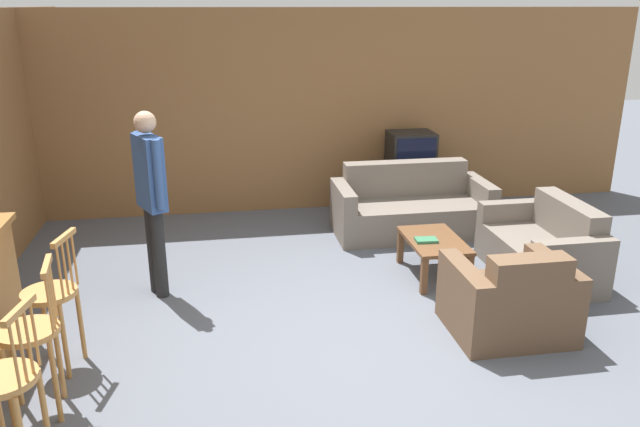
# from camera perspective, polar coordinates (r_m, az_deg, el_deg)

# --- Properties ---
(ground_plane) EXTENTS (24.00, 24.00, 0.00)m
(ground_plane) POSITION_cam_1_polar(r_m,az_deg,el_deg) (5.19, 3.13, -11.96)
(ground_plane) COLOR #565B66
(wall_back) EXTENTS (9.40, 0.08, 2.60)m
(wall_back) POSITION_cam_1_polar(r_m,az_deg,el_deg) (8.21, -2.40, 9.24)
(wall_back) COLOR olive
(wall_back) RESTS_ON ground_plane
(bar_chair_near) EXTENTS (0.47, 0.47, 1.08)m
(bar_chair_near) POSITION_cam_1_polar(r_m,az_deg,el_deg) (4.10, -26.76, -14.14)
(bar_chair_near) COLOR #B77F42
(bar_chair_near) RESTS_ON ground_plane
(bar_chair_mid) EXTENTS (0.44, 0.44, 1.08)m
(bar_chair_mid) POSITION_cam_1_polar(r_m,az_deg,el_deg) (4.56, -24.83, -10.43)
(bar_chair_mid) COLOR #B77F42
(bar_chair_mid) RESTS_ON ground_plane
(bar_chair_far) EXTENTS (0.48, 0.48, 1.08)m
(bar_chair_far) POSITION_cam_1_polar(r_m,az_deg,el_deg) (5.04, -23.28, -7.37)
(bar_chair_far) COLOR #B77F42
(bar_chair_far) RESTS_ON ground_plane
(couch_far) EXTENTS (1.84, 0.86, 0.81)m
(couch_far) POSITION_cam_1_polar(r_m,az_deg,el_deg) (7.59, 8.26, 0.43)
(couch_far) COLOR #70665B
(couch_far) RESTS_ON ground_plane
(armchair_near) EXTENTS (0.95, 0.81, 0.79)m
(armchair_near) POSITION_cam_1_polar(r_m,az_deg,el_deg) (5.46, 16.97, -7.70)
(armchair_near) COLOR brown
(armchair_near) RESTS_ON ground_plane
(loveseat_right) EXTENTS (0.79, 1.35, 0.78)m
(loveseat_right) POSITION_cam_1_polar(r_m,az_deg,el_deg) (6.70, 19.73, -3.05)
(loveseat_right) COLOR #70665B
(loveseat_right) RESTS_ON ground_plane
(coffee_table) EXTENTS (0.53, 0.86, 0.40)m
(coffee_table) POSITION_cam_1_polar(r_m,az_deg,el_deg) (6.38, 10.37, -2.85)
(coffee_table) COLOR brown
(coffee_table) RESTS_ON ground_plane
(tv_unit) EXTENTS (1.17, 0.51, 0.57)m
(tv_unit) POSITION_cam_1_polar(r_m,az_deg,el_deg) (8.41, 8.13, 2.21)
(tv_unit) COLOR #2D2319
(tv_unit) RESTS_ON ground_plane
(tv) EXTENTS (0.58, 0.47, 0.49)m
(tv) POSITION_cam_1_polar(r_m,az_deg,el_deg) (8.28, 8.31, 5.72)
(tv) COLOR black
(tv) RESTS_ON tv_unit
(book_on_table) EXTENTS (0.22, 0.16, 0.03)m
(book_on_table) POSITION_cam_1_polar(r_m,az_deg,el_deg) (6.27, 9.69, -2.41)
(book_on_table) COLOR #33704C
(book_on_table) RESTS_ON coffee_table
(person_by_window) EXTENTS (0.31, 0.47, 1.75)m
(person_by_window) POSITION_cam_1_polar(r_m,az_deg,el_deg) (5.88, -15.17, 1.84)
(person_by_window) COLOR black
(person_by_window) RESTS_ON ground_plane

